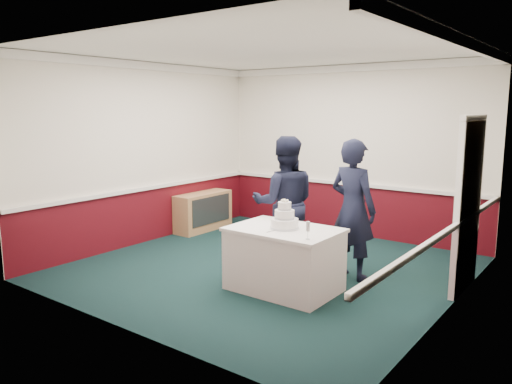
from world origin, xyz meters
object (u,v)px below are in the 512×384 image
Objects in this scene: wedding_cake at (284,220)px; cake_knife at (273,231)px; cake_table at (284,259)px; person_man at (284,203)px; person_woman at (353,209)px; champagne_flute at (308,227)px; sideboard at (203,211)px.

cake_knife is at bearing -98.53° from wedding_cake.
person_man reaches higher than cake_table.
person_woman is at bearing 63.50° from wedding_cake.
wedding_cake is at bearing 87.45° from person_man.
person_woman reaches higher than champagne_flute.
wedding_cake is 0.57m from champagne_flute.
cake_table reaches higher than sideboard.
champagne_flute is 1.21m from person_woman.
person_man is (-0.48, 0.73, 0.54)m from cake_table.
wedding_cake reaches higher than cake_table.
sideboard is 3.30× the size of wedding_cake.
cake_knife is 1.07× the size of champagne_flute.
cake_knife is (2.92, -1.92, 0.44)m from sideboard.
sideboard is 3.52m from cake_knife.
cake_knife is 1.04m from person_man.
sideboard is 3.46m from wedding_cake.
person_woman is at bearing 156.06° from person_man.
person_man is (-0.98, 1.01, 0.01)m from champagne_flute.
person_woman reaches higher than wedding_cake.
champagne_flute is at bearing -29.25° from wedding_cake.
person_man is at bearing 134.31° from champagne_flute.
champagne_flute is 0.11× the size of person_woman.
wedding_cake is 0.20× the size of person_woman.
sideboard is 3.41m from cake_table.
wedding_cake is 1.65× the size of cake_knife.
sideboard is 2.72m from person_man.
wedding_cake is 1.78× the size of champagne_flute.
person_man is (2.47, -0.99, 0.59)m from sideboard.
wedding_cake is at bearing 91.49° from cake_knife.
cake_table is 3.63× the size of wedding_cake.
person_woman is at bearing -13.05° from sideboard.
sideboard is 4.03m from champagne_flute.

